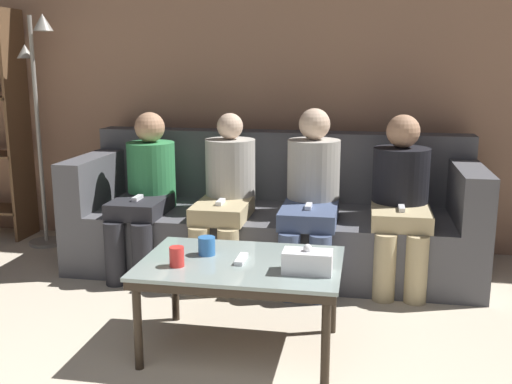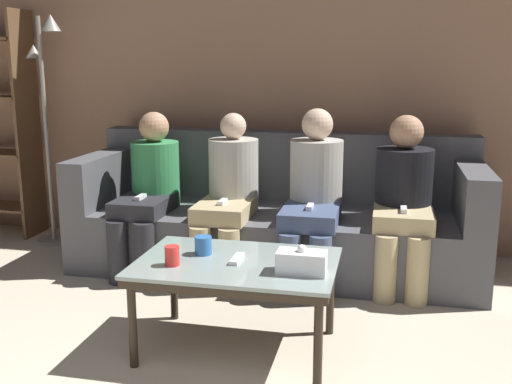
{
  "view_description": "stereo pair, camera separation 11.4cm",
  "coord_description": "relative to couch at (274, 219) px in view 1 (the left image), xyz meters",
  "views": [
    {
      "loc": [
        0.6,
        -0.76,
        1.37
      ],
      "look_at": [
        0.0,
        2.48,
        0.65
      ],
      "focal_mm": 42.0,
      "sensor_mm": 36.0,
      "label": 1
    },
    {
      "loc": [
        0.71,
        -0.74,
        1.37
      ],
      "look_at": [
        0.0,
        2.48,
        0.65
      ],
      "focal_mm": 42.0,
      "sensor_mm": 36.0,
      "label": 2
    }
  ],
  "objects": [
    {
      "name": "wall_back",
      "position": [
        0.0,
        0.52,
        0.98
      ],
      "size": [
        12.0,
        0.06,
        2.6
      ],
      "color": "#9E755B",
      "rests_on": "ground_plane"
    },
    {
      "name": "game_remote",
      "position": [
        0.04,
        -1.28,
        0.14
      ],
      "size": [
        0.04,
        0.15,
        0.02
      ],
      "color": "white",
      "rests_on": "coffee_table"
    },
    {
      "name": "standing_lamp",
      "position": [
        -1.77,
        0.15,
        0.73
      ],
      "size": [
        0.31,
        0.26,
        1.71
      ],
      "color": "gray",
      "rests_on": "ground_plane"
    },
    {
      "name": "cup_near_right",
      "position": [
        -0.14,
        -1.21,
        0.18
      ],
      "size": [
        0.08,
        0.08,
        0.09
      ],
      "color": "#3372BF",
      "rests_on": "coffee_table"
    },
    {
      "name": "couch",
      "position": [
        0.0,
        0.0,
        0.0
      ],
      "size": [
        2.66,
        0.92,
        0.89
      ],
      "color": "#515156",
      "rests_on": "ground_plane"
    },
    {
      "name": "coffee_table",
      "position": [
        0.04,
        -1.28,
        0.09
      ],
      "size": [
        0.94,
        0.64,
        0.45
      ],
      "color": "#8C9E99",
      "rests_on": "ground_plane"
    },
    {
      "name": "seated_person_mid_left",
      "position": [
        -0.27,
        -0.24,
        0.24
      ],
      "size": [
        0.33,
        0.7,
        1.05
      ],
      "color": "tan",
      "rests_on": "ground_plane"
    },
    {
      "name": "seated_person_right_end",
      "position": [
        0.82,
        -0.21,
        0.25
      ],
      "size": [
        0.35,
        0.65,
        1.05
      ],
      "color": "tan",
      "rests_on": "ground_plane"
    },
    {
      "name": "seated_person_left_end",
      "position": [
        -0.82,
        -0.23,
        0.24
      ],
      "size": [
        0.32,
        0.67,
        1.04
      ],
      "color": "#28282D",
      "rests_on": "ground_plane"
    },
    {
      "name": "cup_near_left",
      "position": [
        -0.24,
        -1.4,
        0.18
      ],
      "size": [
        0.07,
        0.07,
        0.09
      ],
      "color": "red",
      "rests_on": "coffee_table"
    },
    {
      "name": "seated_person_mid_right",
      "position": [
        0.27,
        -0.24,
        0.26
      ],
      "size": [
        0.34,
        0.73,
        1.09
      ],
      "color": "#47567A",
      "rests_on": "ground_plane"
    },
    {
      "name": "tissue_box",
      "position": [
        0.36,
        -1.38,
        0.19
      ],
      "size": [
        0.22,
        0.12,
        0.13
      ],
      "color": "white",
      "rests_on": "coffee_table"
    }
  ]
}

